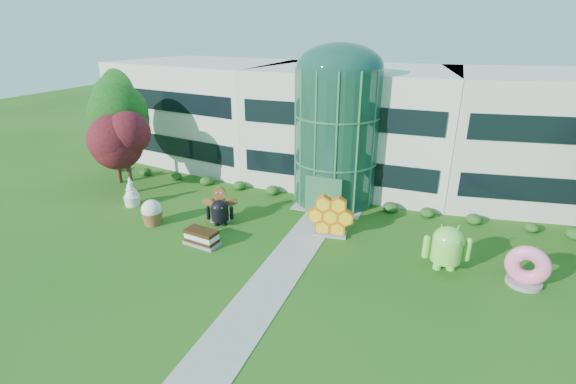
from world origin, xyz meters
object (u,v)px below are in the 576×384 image
at_px(android_black, 220,211).
at_px(gingerbread, 220,204).
at_px(donut, 528,265).
at_px(android_green, 447,245).

relative_size(android_black, gingerbread, 0.79).
xyz_separation_m(android_black, donut, (18.04, -0.37, 0.07)).
distance_m(android_green, donut, 3.92).
bearing_deg(gingerbread, android_green, -23.24).
height_order(donut, gingerbread, gingerbread).
distance_m(android_green, gingerbread, 14.55).
distance_m(android_black, donut, 18.05).
height_order(android_black, gingerbread, gingerbread).
xyz_separation_m(android_black, gingerbread, (-0.37, 0.69, 0.18)).
relative_size(android_green, donut, 1.32).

